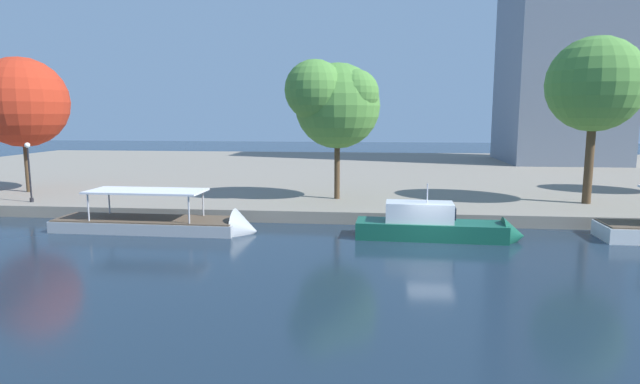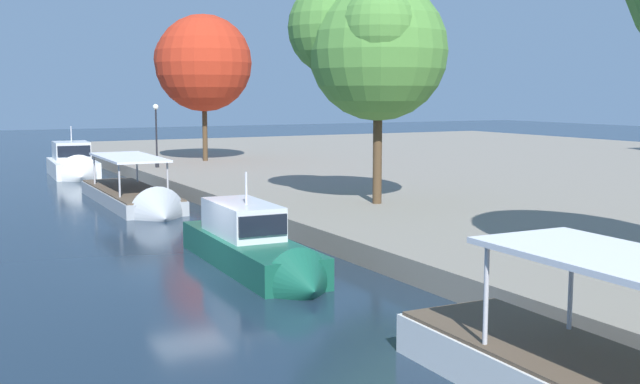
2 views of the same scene
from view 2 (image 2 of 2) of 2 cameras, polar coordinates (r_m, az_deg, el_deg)
name	(u,v)px [view 2 (image 2 of 2)]	position (r m, az deg, el deg)	size (l,w,h in m)	color
ground_plane	(190,272)	(26.29, -9.54, -5.83)	(220.00, 220.00, 0.00)	#192838
motor_yacht_0	(74,168)	(57.98, -17.63, 1.71)	(7.96, 3.38, 4.65)	silver
tour_boat_1	(135,201)	(42.05, -13.43, -0.64)	(12.80, 3.25, 3.78)	#9EA3A8
motor_yacht_2	(255,252)	(26.30, -4.82, -4.39)	(9.64, 2.59, 3.98)	#14513D
lamp_post	(156,129)	(54.77, -11.94, 4.52)	(0.38, 0.38, 4.36)	black
tree_0	(200,63)	(59.72, -8.82, 9.35)	(7.25, 7.25, 10.98)	#4C3823
tree_1	(369,44)	(35.92, 3.60, 10.83)	(6.90, 6.78, 10.30)	#4C3823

